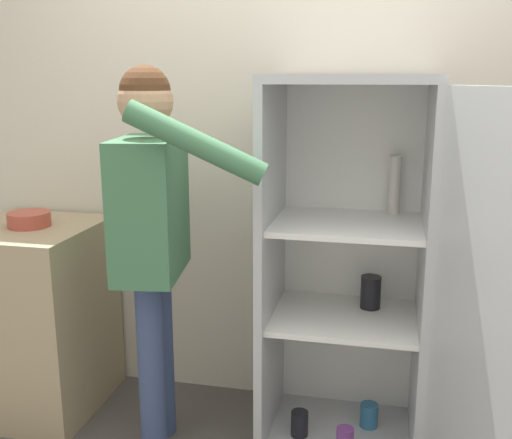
% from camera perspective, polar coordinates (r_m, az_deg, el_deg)
% --- Properties ---
extents(wall_back, '(7.00, 0.06, 2.55)m').
position_cam_1_polar(wall_back, '(2.82, 5.26, 7.00)').
color(wall_back, beige).
rests_on(wall_back, ground_plane).
extents(refrigerator, '(1.00, 1.19, 1.60)m').
position_cam_1_polar(refrigerator, '(2.48, 11.27, -5.60)').
color(refrigerator, '#B7BABC').
rests_on(refrigerator, ground_plane).
extents(person, '(0.68, 0.57, 1.63)m').
position_cam_1_polar(person, '(2.47, -9.84, 0.30)').
color(person, '#384770').
rests_on(person, ground_plane).
extents(counter, '(0.61, 0.63, 0.91)m').
position_cam_1_polar(counter, '(3.13, -20.33, -8.69)').
color(counter, tan).
rests_on(counter, ground_plane).
extents(bowl, '(0.19, 0.19, 0.07)m').
position_cam_1_polar(bowl, '(2.97, -20.79, 0.01)').
color(bowl, '#B24738').
rests_on(bowl, counter).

